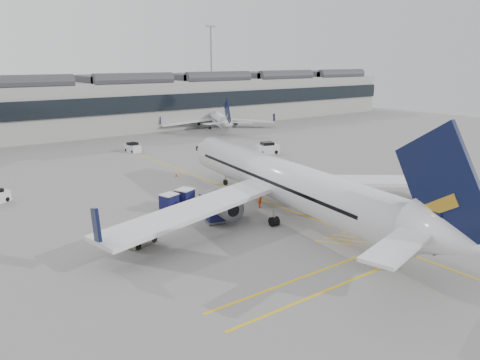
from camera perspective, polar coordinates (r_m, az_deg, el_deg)
ground at (r=43.17m, az=-1.52°, el=-7.01°), size 220.00×220.00×0.00m
terminal at (r=107.74m, az=-24.44°, el=8.03°), size 200.00×20.45×12.40m
light_masts at (r=120.79m, az=-27.17°, el=12.29°), size 113.00×0.60×25.45m
apron_markings at (r=56.42m, az=0.92°, el=-1.80°), size 0.25×60.00×0.01m
airliner_main at (r=48.31m, az=5.75°, el=-0.31°), size 41.10×45.18×12.05m
airliner_far at (r=111.98m, az=-2.87°, el=7.54°), size 25.70×28.40×8.04m
belt_loader at (r=50.14m, az=-4.08°, el=-3.24°), size 5.07×3.06×2.01m
baggage_cart_a at (r=46.65m, az=-3.03°, el=-3.99°), size 2.18×1.94×1.96m
baggage_cart_b at (r=51.97m, az=-6.73°, el=-2.09°), size 2.41×2.25×2.03m
baggage_cart_c at (r=50.70m, az=-8.60°, el=-2.65°), size 2.19×1.98×1.91m
baggage_cart_d at (r=50.68m, az=-8.64°, el=-2.66°), size 2.17×1.95×1.91m
ramp_agent_a at (r=51.34m, az=2.47°, el=-2.38°), size 0.81×0.79×1.87m
ramp_agent_b at (r=48.95m, az=-0.77°, el=-3.39°), size 0.80×0.64×1.58m
pushback_tug at (r=42.29m, az=-12.16°, el=-6.80°), size 3.21×2.57×1.56m
safety_cone_nose at (r=65.71m, az=-7.79°, el=0.65°), size 0.39×0.39×0.54m
safety_cone_engine at (r=55.41m, az=10.14°, el=-2.06°), size 0.38×0.38×0.53m
service_van_mid at (r=84.80m, az=-12.95°, el=3.86°), size 1.94×3.39×1.67m
service_van_right at (r=81.29m, az=3.33°, el=3.87°), size 4.31×3.00×2.01m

